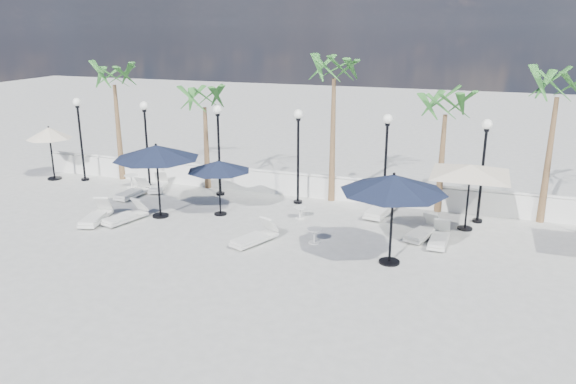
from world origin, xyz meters
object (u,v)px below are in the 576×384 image
(lounger_0, at_px, (133,192))
(parasol_cream_small, at_px, (49,134))
(lounger_2, at_px, (126,216))
(parasol_cream_sq_a, at_px, (471,165))
(lounger_1, at_px, (158,185))
(parasol_navy_right, at_px, (394,184))
(parasol_navy_mid, at_px, (219,166))
(lounger_5, at_px, (381,208))
(parasol_navy_left, at_px, (156,152))
(lounger_7, at_px, (439,238))
(lounger_4, at_px, (255,237))
(lounger_3, at_px, (96,216))
(lounger_6, at_px, (423,232))

(lounger_0, bearing_deg, parasol_cream_small, 170.24)
(lounger_2, distance_m, parasol_cream_sq_a, 12.56)
(lounger_1, relative_size, parasol_navy_right, 0.56)
(lounger_0, height_order, parasol_cream_small, parasol_cream_small)
(lounger_1, distance_m, parasol_navy_mid, 4.82)
(lounger_5, distance_m, parasol_navy_left, 8.73)
(lounger_7, relative_size, parasol_cream_sq_a, 0.34)
(lounger_1, distance_m, lounger_5, 9.87)
(lounger_2, relative_size, lounger_7, 1.08)
(lounger_0, relative_size, lounger_4, 0.98)
(parasol_navy_right, bearing_deg, lounger_0, 164.20)
(lounger_0, distance_m, lounger_2, 3.12)
(lounger_0, xyz_separation_m, parasol_cream_small, (-5.15, 1.24, 1.94))
(parasol_navy_left, relative_size, parasol_navy_mid, 1.32)
(lounger_1, xyz_separation_m, parasol_cream_sq_a, (12.98, -0.65, 2.15))
(lounger_7, height_order, parasol_cream_sq_a, parasol_cream_sq_a)
(lounger_5, bearing_deg, parasol_cream_sq_a, -0.01)
(lounger_1, xyz_separation_m, parasol_navy_left, (1.96, -3.03, 2.29))
(lounger_0, distance_m, parasol_navy_mid, 4.86)
(lounger_4, distance_m, parasol_navy_right, 5.07)
(lounger_3, bearing_deg, lounger_2, 7.56)
(lounger_5, relative_size, parasol_cream_sq_a, 0.42)
(lounger_0, distance_m, lounger_7, 12.74)
(lounger_7, relative_size, parasol_navy_left, 0.54)
(parasol_navy_left, distance_m, parasol_cream_small, 8.16)
(lounger_0, bearing_deg, parasol_navy_mid, -6.34)
(parasol_cream_small, bearing_deg, parasol_navy_left, -21.66)
(lounger_0, height_order, lounger_6, lounger_0)
(lounger_3, xyz_separation_m, parasol_cream_small, (-5.68, 4.36, 1.93))
(lounger_1, bearing_deg, lounger_2, -94.87)
(lounger_2, distance_m, lounger_5, 9.63)
(lounger_5, xyz_separation_m, parasol_cream_sq_a, (3.11, -0.57, 2.11))
(lounger_4, distance_m, lounger_5, 5.52)
(lounger_5, height_order, parasol_navy_left, parasol_navy_left)
(lounger_1, relative_size, parasol_navy_left, 0.56)
(parasol_cream_sq_a, bearing_deg, lounger_3, -163.88)
(parasol_navy_mid, bearing_deg, parasol_navy_right, -19.32)
(lounger_1, xyz_separation_m, lounger_7, (12.22, -2.43, 0.00))
(lounger_1, height_order, lounger_3, lounger_3)
(lounger_3, bearing_deg, parasol_navy_right, -14.98)
(lounger_2, bearing_deg, parasol_cream_small, 164.68)
(parasol_cream_sq_a, bearing_deg, parasol_navy_left, -167.83)
(parasol_navy_right, bearing_deg, lounger_2, 177.08)
(lounger_4, relative_size, lounger_5, 0.87)
(parasol_navy_left, height_order, parasol_cream_sq_a, parasol_navy_left)
(lounger_1, relative_size, lounger_5, 0.82)
(lounger_4, distance_m, lounger_7, 6.14)
(lounger_2, bearing_deg, parasol_navy_mid, 48.36)
(lounger_1, bearing_deg, lounger_0, -130.44)
(lounger_2, relative_size, lounger_5, 0.86)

